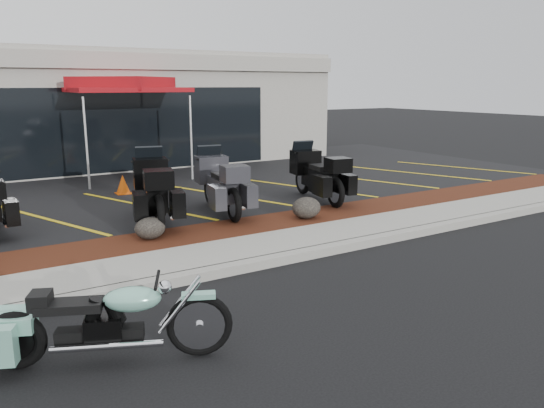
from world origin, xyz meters
TOP-DOWN VIEW (x-y plane):
  - ground at (0.00, 0.00)m, footprint 90.00×90.00m
  - curb at (0.00, 0.90)m, footprint 24.00×0.25m
  - sidewalk at (0.00, 1.60)m, footprint 24.00×1.20m
  - mulch_bed at (0.00, 2.80)m, footprint 24.00×1.20m
  - upper_lot at (0.00, 8.20)m, footprint 26.00×9.60m
  - dealership_building at (0.00, 14.47)m, footprint 18.00×8.16m
  - boulder_mid at (-0.78, 2.88)m, footprint 0.55×0.46m
  - boulder_right at (2.50, 2.65)m, footprint 0.63×0.53m
  - hero_cruiser at (-1.64, -1.24)m, footprint 2.71×1.68m
  - touring_black_mid at (-0.06, 4.89)m, footprint 1.53×2.66m
  - touring_grey at (1.35, 4.88)m, footprint 1.29×2.52m
  - touring_black_rear at (3.91, 4.81)m, footprint 1.25×2.46m
  - traffic_cone at (0.00, 7.25)m, footprint 0.46×0.46m
  - popup_canopy at (0.88, 9.78)m, footprint 3.89×3.89m

SIDE VIEW (x-z plane):
  - ground at x=0.00m, z-range 0.00..0.00m
  - curb at x=0.00m, z-range 0.00..0.15m
  - sidewalk at x=0.00m, z-range 0.00..0.15m
  - upper_lot at x=0.00m, z-range 0.00..0.15m
  - mulch_bed at x=0.00m, z-range 0.00..0.16m
  - boulder_mid at x=-0.78m, z-range 0.16..0.55m
  - boulder_right at x=2.50m, z-range 0.16..0.61m
  - traffic_cone at x=0.00m, z-range 0.15..0.63m
  - hero_cruiser at x=-1.64m, z-range 0.00..0.94m
  - touring_black_rear at x=3.91m, z-range 0.15..1.52m
  - touring_grey at x=1.35m, z-range 0.15..1.55m
  - touring_black_mid at x=-0.06m, z-range 0.15..1.61m
  - dealership_building at x=0.00m, z-range 0.01..4.01m
  - popup_canopy at x=0.88m, z-range 1.36..4.32m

